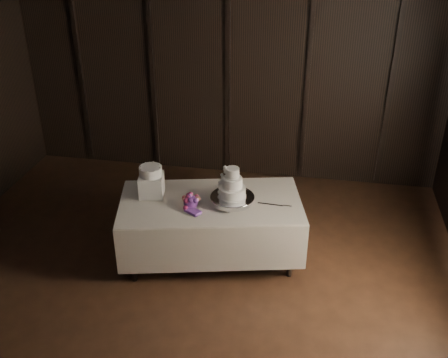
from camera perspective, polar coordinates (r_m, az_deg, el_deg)
room at (r=4.33m, az=-7.59°, el=-2.42°), size 6.08×7.08×3.08m
display_table at (r=5.93m, az=-1.43°, el=-5.27°), size 2.17×1.46×0.76m
cake_stand at (r=5.68m, az=0.91°, el=-2.30°), size 0.53×0.53×0.09m
wedding_cake at (r=5.58m, az=0.64°, el=-0.76°), size 0.33×0.29×0.34m
bouquet at (r=5.63m, az=-3.65°, el=-2.45°), size 0.44×0.48×0.18m
box_pedestal at (r=5.86m, az=-7.89°, el=-0.66°), size 0.30×0.30×0.25m
small_cake at (r=5.78m, az=-8.00°, el=0.86°), size 0.32×0.32×0.10m
cake_knife at (r=5.70m, az=5.07°, el=-2.77°), size 0.37×0.04×0.01m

